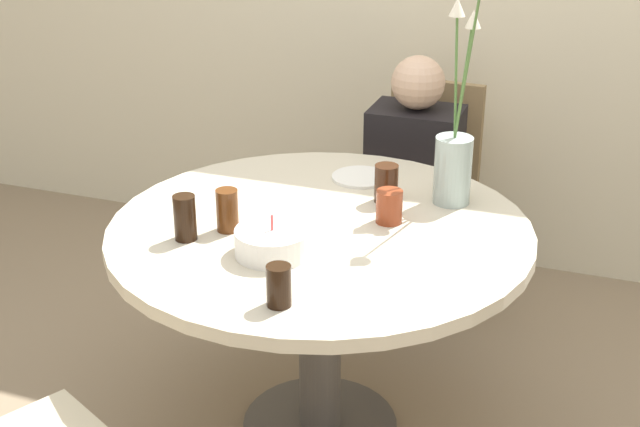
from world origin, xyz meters
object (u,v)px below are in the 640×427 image
Objects in this scene: flower_vase at (456,145)px; drink_glass_2 at (227,210)px; drink_glass_0 at (279,286)px; drink_glass_1 at (185,218)px; drink_glass_4 at (386,183)px; drink_glass_3 at (389,206)px; person_boy at (413,196)px; chair_near_front at (426,182)px; birthday_cake at (272,242)px; side_plate at (362,177)px.

flower_vase is 0.72m from drink_glass_2.
drink_glass_1 is at bearing 146.69° from drink_glass_0.
flower_vase is 5.88× the size of drink_glass_2.
drink_glass_4 is (0.07, 0.71, 0.01)m from drink_glass_0.
person_boy reaches higher than drink_glass_3.
chair_near_front is at bearing 93.83° from drink_glass_4.
chair_near_front is 7.36× the size of drink_glass_4.
flower_vase is at bearing 38.25° from drink_glass_1.
drink_glass_2 is (-0.32, -1.16, 0.31)m from chair_near_front.
drink_glass_3 is 0.16m from drink_glass_4.
birthday_cake is 0.40m from drink_glass_3.
drink_glass_3 is at bearing 78.07° from drink_glass_0.
chair_near_front reaches higher than drink_glass_3.
drink_glass_4 is 0.12× the size of person_boy.
person_boy reaches higher than drink_glass_0.
chair_near_front is 0.69m from side_plate.
side_plate is 0.70m from drink_glass_1.
person_boy is (0.00, 1.35, -0.30)m from drink_glass_0.
drink_glass_0 is 1.08× the size of drink_glass_3.
person_boy is at bearing 114.58° from flower_vase.
flower_vase is at bearing 17.51° from drink_glass_4.
chair_near_front is 1.19× the size of flower_vase.
drink_glass_1 reaches higher than drink_glass_3.
drink_glass_2 is (-0.31, 0.35, 0.01)m from drink_glass_0.
person_boy is at bearing 83.48° from birthday_cake.
drink_glass_1 is 0.60m from drink_glass_3.
side_plate is at bearing -92.24° from chair_near_front.
chair_near_front is 1.54m from drink_glass_0.
drink_glass_3 is 0.83× the size of drink_glass_4.
drink_glass_2 is at bearing -115.54° from side_plate.
birthday_cake is at bearing -95.94° from side_plate.
chair_near_front is at bearing 89.43° from drink_glass_0.
chair_near_front is 1.24m from drink_glass_2.
birthday_cake is 1.92× the size of drink_glass_0.
drink_glass_3 is at bearing 52.41° from birthday_cake.
drink_glass_0 is 0.10× the size of person_boy.
drink_glass_4 reaches higher than drink_glass_0.
drink_glass_4 is (0.37, 0.36, -0.00)m from drink_glass_2.
drink_glass_1 reaches higher than drink_glass_4.
drink_glass_1 is (-0.41, -1.25, 0.31)m from chair_near_front.
drink_glass_2 reaches higher than drink_glass_3.
flower_vase is 5.59× the size of drink_glass_1.
drink_glass_1 is 0.65m from drink_glass_4.
flower_vase is 3.86× the size of side_plate.
drink_glass_4 reaches higher than birthday_cake.
drink_glass_2 is (-0.25, -0.52, 0.06)m from side_plate.
drink_glass_1 is at bearing -135.27° from drink_glass_4.
chair_near_front reaches higher than birthday_cake.
chair_near_front is 1.30m from birthday_cake.
flower_vase is (0.39, 0.52, 0.15)m from birthday_cake.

